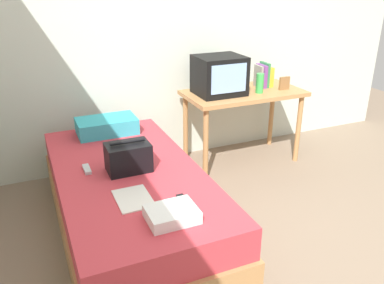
{
  "coord_description": "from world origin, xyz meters",
  "views": [
    {
      "loc": [
        -1.5,
        -1.68,
        1.79
      ],
      "look_at": [
        -0.32,
        1.03,
        0.54
      ],
      "focal_mm": 37.01,
      "sensor_mm": 36.0,
      "label": 1
    }
  ],
  "objects_px": {
    "water_bottle": "(260,83)",
    "desk": "(243,101)",
    "remote_silver": "(87,169)",
    "folded_towel": "(172,214)",
    "pillow": "(107,126)",
    "magazine": "(133,199)",
    "picture_frame": "(284,83)",
    "tv": "(219,75)",
    "remote_dark": "(184,201)",
    "book_row": "(264,76)",
    "bed": "(131,202)",
    "handbag": "(128,157)"
  },
  "relations": [
    {
      "from": "desk",
      "to": "water_bottle",
      "type": "relative_size",
      "value": 6.19
    },
    {
      "from": "bed",
      "to": "pillow",
      "type": "height_order",
      "value": "pillow"
    },
    {
      "from": "magazine",
      "to": "picture_frame",
      "type": "bearing_deg",
      "value": 29.95
    },
    {
      "from": "picture_frame",
      "to": "folded_towel",
      "type": "distance_m",
      "value": 2.21
    },
    {
      "from": "pillow",
      "to": "remote_silver",
      "type": "height_order",
      "value": "pillow"
    },
    {
      "from": "desk",
      "to": "remote_dark",
      "type": "xyz_separation_m",
      "value": [
        -1.19,
        -1.34,
        -0.11
      ]
    },
    {
      "from": "remote_dark",
      "to": "folded_towel",
      "type": "distance_m",
      "value": 0.19
    },
    {
      "from": "remote_dark",
      "to": "remote_silver",
      "type": "relative_size",
      "value": 1.08
    },
    {
      "from": "handbag",
      "to": "magazine",
      "type": "distance_m",
      "value": 0.41
    },
    {
      "from": "bed",
      "to": "book_row",
      "type": "xyz_separation_m",
      "value": [
        1.65,
        0.86,
        0.59
      ]
    },
    {
      "from": "book_row",
      "to": "folded_towel",
      "type": "distance_m",
      "value": 2.24
    },
    {
      "from": "picture_frame",
      "to": "remote_dark",
      "type": "relative_size",
      "value": 0.82
    },
    {
      "from": "bed",
      "to": "remote_silver",
      "type": "relative_size",
      "value": 13.89
    },
    {
      "from": "picture_frame",
      "to": "desk",
      "type": "bearing_deg",
      "value": 164.87
    },
    {
      "from": "water_bottle",
      "to": "desk",
      "type": "bearing_deg",
      "value": 135.49
    },
    {
      "from": "remote_silver",
      "to": "book_row",
      "type": "bearing_deg",
      "value": 21.28
    },
    {
      "from": "picture_frame",
      "to": "magazine",
      "type": "bearing_deg",
      "value": -150.05
    },
    {
      "from": "bed",
      "to": "handbag",
      "type": "bearing_deg",
      "value": -23.06
    },
    {
      "from": "bed",
      "to": "handbag",
      "type": "height_order",
      "value": "handbag"
    },
    {
      "from": "tv",
      "to": "magazine",
      "type": "xyz_separation_m",
      "value": [
        -1.19,
        -1.19,
        -0.4
      ]
    },
    {
      "from": "book_row",
      "to": "magazine",
      "type": "relative_size",
      "value": 0.85
    },
    {
      "from": "remote_silver",
      "to": "water_bottle",
      "type": "bearing_deg",
      "value": 17.77
    },
    {
      "from": "water_bottle",
      "to": "pillow",
      "type": "bearing_deg",
      "value": 176.35
    },
    {
      "from": "picture_frame",
      "to": "magazine",
      "type": "xyz_separation_m",
      "value": [
        -1.85,
        -1.07,
        -0.28
      ]
    },
    {
      "from": "tv",
      "to": "remote_dark",
      "type": "distance_m",
      "value": 1.69
    },
    {
      "from": "water_bottle",
      "to": "remote_silver",
      "type": "relative_size",
      "value": 1.3
    },
    {
      "from": "tv",
      "to": "folded_towel",
      "type": "relative_size",
      "value": 1.57
    },
    {
      "from": "bed",
      "to": "desk",
      "type": "bearing_deg",
      "value": 29.41
    },
    {
      "from": "handbag",
      "to": "remote_silver",
      "type": "distance_m",
      "value": 0.31
    },
    {
      "from": "bed",
      "to": "remote_silver",
      "type": "xyz_separation_m",
      "value": [
        -0.27,
        0.11,
        0.28
      ]
    },
    {
      "from": "desk",
      "to": "water_bottle",
      "type": "bearing_deg",
      "value": -44.51
    },
    {
      "from": "bed",
      "to": "tv",
      "type": "relative_size",
      "value": 4.55
    },
    {
      "from": "water_bottle",
      "to": "picture_frame",
      "type": "xyz_separation_m",
      "value": [
        0.29,
        -0.0,
        -0.03
      ]
    },
    {
      "from": "remote_dark",
      "to": "water_bottle",
      "type": "bearing_deg",
      "value": 43.53
    },
    {
      "from": "book_row",
      "to": "remote_dark",
      "type": "xyz_separation_m",
      "value": [
        -1.46,
        -1.42,
        -0.32
      ]
    },
    {
      "from": "pillow",
      "to": "remote_dark",
      "type": "height_order",
      "value": "pillow"
    },
    {
      "from": "desk",
      "to": "pillow",
      "type": "relative_size",
      "value": 2.31
    },
    {
      "from": "tv",
      "to": "water_bottle",
      "type": "height_order",
      "value": "tv"
    },
    {
      "from": "bed",
      "to": "remote_dark",
      "type": "relative_size",
      "value": 12.82
    },
    {
      "from": "water_bottle",
      "to": "book_row",
      "type": "bearing_deg",
      "value": 48.76
    },
    {
      "from": "tv",
      "to": "magazine",
      "type": "height_order",
      "value": "tv"
    },
    {
      "from": "handbag",
      "to": "desk",
      "type": "bearing_deg",
      "value": 29.61
    },
    {
      "from": "desk",
      "to": "remote_dark",
      "type": "distance_m",
      "value": 1.8
    },
    {
      "from": "book_row",
      "to": "picture_frame",
      "type": "distance_m",
      "value": 0.23
    },
    {
      "from": "pillow",
      "to": "magazine",
      "type": "relative_size",
      "value": 1.73
    },
    {
      "from": "desk",
      "to": "folded_towel",
      "type": "distance_m",
      "value": 1.98
    },
    {
      "from": "remote_silver",
      "to": "folded_towel",
      "type": "height_order",
      "value": "folded_towel"
    },
    {
      "from": "water_bottle",
      "to": "pillow",
      "type": "height_order",
      "value": "water_bottle"
    },
    {
      "from": "tv",
      "to": "handbag",
      "type": "xyz_separation_m",
      "value": [
        -1.11,
        -0.8,
        -0.3
      ]
    },
    {
      "from": "bed",
      "to": "water_bottle",
      "type": "distance_m",
      "value": 1.74
    }
  ]
}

